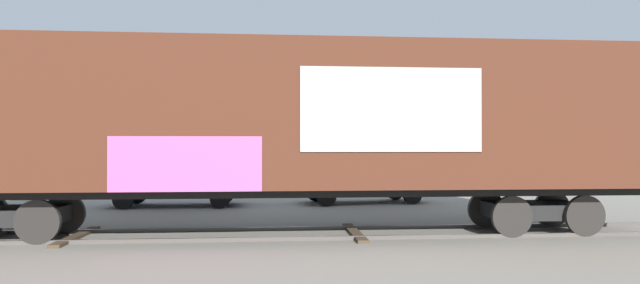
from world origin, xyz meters
TOP-DOWN VIEW (x-y plane):
  - ground_plane at (0.00, 0.00)m, footprint 260.00×260.00m
  - track at (0.47, 0.02)m, footprint 60.00×4.64m
  - freight_car at (0.83, -0.00)m, footprint 17.27×3.69m
  - flagpole at (8.86, 13.99)m, footprint 1.16×1.12m
  - hillside at (0.07, 70.98)m, footprint 159.39×30.24m
  - parked_car_blue at (-2.43, 6.54)m, footprint 4.63×2.15m
  - parked_car_silver at (4.12, 6.71)m, footprint 4.70×2.23m

SIDE VIEW (x-z plane):
  - ground_plane at x=0.00m, z-range 0.00..0.00m
  - track at x=0.47m, z-range 0.00..0.08m
  - parked_car_silver at x=4.12m, z-range 0.00..1.62m
  - parked_car_blue at x=-2.43m, z-range -0.02..1.77m
  - freight_car at x=0.83m, z-range 0.36..4.88m
  - flagpole at x=8.86m, z-range 1.10..8.40m
  - hillside at x=0.07m, z-range -2.16..14.72m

